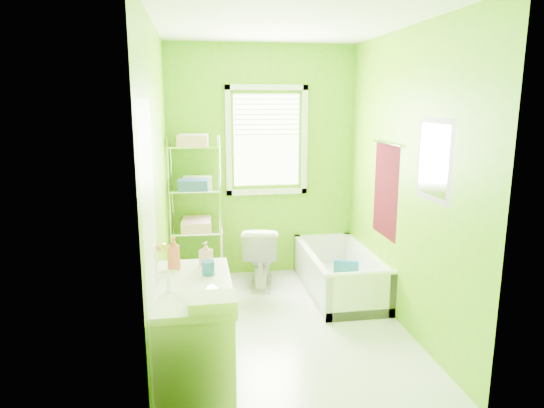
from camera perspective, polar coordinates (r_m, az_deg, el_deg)
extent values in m
plane|color=silver|center=(4.49, 1.54, -14.21)|extent=(2.90, 2.90, 0.00)
cube|color=#5EA207|center=(5.50, -1.17, 4.89)|extent=(2.10, 0.04, 2.60)
cube|color=#5EA207|center=(2.71, 7.36, -2.82)|extent=(2.10, 0.04, 2.60)
cube|color=#5EA207|center=(4.03, -13.20, 1.89)|extent=(0.04, 2.90, 2.60)
cube|color=#5EA207|center=(4.40, 15.21, 2.64)|extent=(0.04, 2.90, 2.60)
cube|color=white|center=(4.07, 1.77, 20.69)|extent=(2.10, 2.90, 0.04)
cube|color=white|center=(5.47, -0.64, 7.48)|extent=(0.74, 0.01, 1.01)
cube|color=white|center=(5.53, -0.60, 1.47)|extent=(0.92, 0.05, 0.06)
cube|color=white|center=(5.44, -0.62, 13.57)|extent=(0.92, 0.05, 0.06)
cube|color=white|center=(5.41, -5.16, 7.38)|extent=(0.06, 0.05, 1.22)
cube|color=white|center=(5.53, 3.84, 7.51)|extent=(0.06, 0.05, 1.22)
cube|color=white|center=(5.43, -0.61, 10.51)|extent=(0.72, 0.02, 0.50)
cube|color=white|center=(3.13, -13.94, -6.74)|extent=(0.02, 0.80, 2.00)
sphere|color=gold|center=(3.44, -12.87, -4.96)|extent=(0.07, 0.07, 0.07)
cube|color=#44070D|center=(4.74, 13.23, 1.55)|extent=(0.02, 0.58, 0.90)
cylinder|color=silver|center=(4.67, 13.33, 6.98)|extent=(0.02, 0.62, 0.02)
cube|color=#CC5972|center=(3.87, 18.57, 4.93)|extent=(0.02, 0.54, 0.64)
cube|color=white|center=(3.87, 18.47, 4.93)|extent=(0.01, 0.44, 0.54)
cube|color=white|center=(5.28, 7.80, -9.60)|extent=(0.67, 1.44, 0.10)
cube|color=white|center=(5.14, 4.59, -8.12)|extent=(0.07, 1.44, 0.43)
cube|color=white|center=(5.31, 11.01, -7.64)|extent=(0.07, 1.44, 0.43)
cube|color=white|center=(4.61, 10.36, -10.73)|extent=(0.67, 0.07, 0.43)
cube|color=white|center=(5.85, 5.90, -5.63)|extent=(0.67, 0.07, 0.43)
cylinder|color=white|center=(4.53, 10.47, -8.21)|extent=(0.67, 0.07, 0.07)
cylinder|color=blue|center=(5.06, 8.55, -9.65)|extent=(0.36, 0.36, 0.06)
cylinder|color=#DEEF19|center=(5.04, 8.57, -9.03)|extent=(0.34, 0.34, 0.05)
cube|color=blue|center=(5.15, 8.70, -7.86)|extent=(0.25, 0.13, 0.24)
imported|color=white|center=(5.31, -1.34, -6.03)|extent=(0.49, 0.72, 0.68)
cube|color=white|center=(3.53, -9.15, -15.49)|extent=(0.50, 1.00, 0.73)
cube|color=white|center=(3.37, -9.38, -9.60)|extent=(0.53, 1.03, 0.05)
ellipsoid|color=white|center=(3.25, -9.02, -10.56)|extent=(0.35, 0.45, 0.12)
cylinder|color=silver|center=(3.21, -12.07, -8.99)|extent=(0.03, 0.03, 0.16)
cylinder|color=silver|center=(3.19, -12.13, -7.82)|extent=(0.12, 0.02, 0.02)
imported|color=#E75944|center=(3.60, -11.50, -5.70)|extent=(0.13, 0.13, 0.26)
imported|color=pink|center=(3.68, -7.77, -5.78)|extent=(0.11, 0.11, 0.18)
cylinder|color=#1953A5|center=(3.49, -7.51, -7.47)|extent=(0.09, 0.09, 0.10)
cube|color=white|center=(2.97, -7.00, -11.36)|extent=(0.28, 0.22, 0.07)
cylinder|color=silver|center=(5.13, -11.91, -1.45)|extent=(0.02, 0.02, 1.62)
cylinder|color=silver|center=(5.44, -11.62, -0.68)|extent=(0.02, 0.02, 1.62)
cylinder|color=silver|center=(5.11, -6.12, -1.32)|extent=(0.02, 0.02, 1.62)
cylinder|color=silver|center=(5.41, -6.15, -0.55)|extent=(0.02, 0.02, 1.62)
cube|color=silver|center=(5.45, -8.72, -7.76)|extent=(0.55, 0.36, 0.02)
cube|color=silver|center=(5.31, -8.88, -3.12)|extent=(0.55, 0.36, 0.02)
cube|color=silver|center=(5.21, -9.04, 1.73)|extent=(0.55, 0.36, 0.02)
cube|color=silver|center=(5.15, -9.21, 6.73)|extent=(0.55, 0.36, 0.02)
cube|color=#F3A5B4|center=(5.05, -9.37, 7.35)|extent=(0.31, 0.22, 0.11)
cube|color=white|center=(5.27, -9.17, 7.55)|extent=(0.31, 0.22, 0.11)
cube|color=#2B4F9E|center=(5.10, -9.26, 2.23)|extent=(0.31, 0.22, 0.11)
cube|color=#F1F193|center=(5.32, -8.75, 2.66)|extent=(0.31, 0.22, 0.11)
cube|color=#F3A5B4|center=(5.22, -8.95, -2.67)|extent=(0.31, 0.22, 0.11)
cube|color=#F3A5B4|center=(5.43, -8.77, -2.09)|extent=(0.31, 0.22, 0.11)
cube|color=#F3A5B4|center=(5.38, -5.91, -5.73)|extent=(0.04, 0.29, 0.51)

